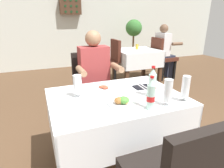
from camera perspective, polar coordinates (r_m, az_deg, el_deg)
The scene contains 20 objects.
ground_plane at distance 2.07m, azimuth 2.89°, elevation -23.51°, with size 11.00×11.00×0.00m, color brown.
back_wall at distance 5.76m, azimuth -16.22°, elevation 19.31°, with size 11.00×0.12×2.95m, color silver.
main_dining_table at distance 1.79m, azimuth 1.20°, elevation -8.46°, with size 1.17×0.87×0.73m.
chair_far_diner_seat at distance 2.52m, azimuth -6.14°, elevation -0.49°, with size 0.44×0.50×0.97m.
seated_diner_far at distance 2.38m, azimuth -4.92°, elevation 2.33°, with size 0.50×0.46×1.26m.
plate_near_camera at distance 1.54m, azimuth 3.28°, elevation -5.35°, with size 0.24×0.24×0.07m.
plate_far_diner at distance 1.86m, azimuth -2.01°, elevation -1.43°, with size 0.24×0.24×0.04m.
beer_glass_left at distance 1.69m, azimuth 21.04°, elevation -1.33°, with size 0.07×0.07×0.22m.
beer_glass_middle at distance 1.69m, azimuth -10.24°, elevation -0.43°, with size 0.07×0.07×0.20m.
beer_glass_right at distance 1.56m, azimuth 16.32°, elevation -2.26°, with size 0.07×0.07×0.22m.
cola_bottle_primary at distance 1.47m, azimuth 11.51°, elevation -3.18°, with size 0.06×0.06×0.27m.
cola_bottle_secondary at distance 1.71m, azimuth 11.93°, elevation 0.23°, with size 0.07×0.07×0.28m.
napkin_cutlery_set at distance 1.95m, azimuth 8.98°, elevation -0.86°, with size 0.17×0.19×0.01m.
background_dining_table at distance 4.29m, azimuth 7.37°, elevation 7.65°, with size 0.92×0.79×0.73m.
background_chair_left at distance 4.01m, azimuth -1.06°, elevation 7.10°, with size 0.50×0.44×0.97m.
background_chair_right at distance 4.64m, azimuth 14.67°, elevation 8.16°, with size 0.50×0.44×0.97m.
background_patron at distance 4.65m, azimuth 15.34°, elevation 10.08°, with size 0.46×0.50×1.26m.
background_table_tumbler at distance 4.29m, azimuth 7.47°, elevation 10.93°, with size 0.06×0.06×0.11m, color gold.
potted_plant_corner at distance 5.72m, azimuth 6.41°, elevation 13.79°, with size 0.47×0.47×1.35m.
wall_bottle_rack at distance 5.66m, azimuth -12.33°, elevation 21.71°, with size 0.56×0.21×0.42m.
Camera 1 is at (-0.65, -1.37, 1.40)m, focal length 30.66 mm.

